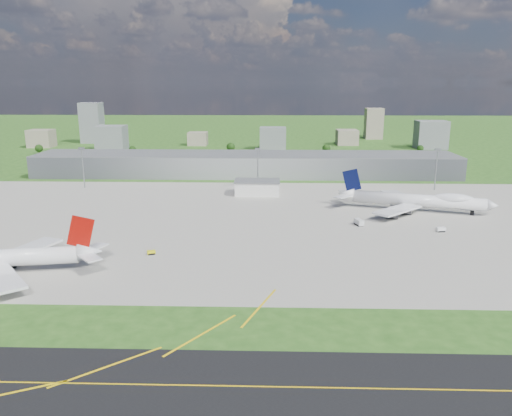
{
  "coord_description": "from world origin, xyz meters",
  "views": [
    {
      "loc": [
        17.91,
        -191.67,
        64.9
      ],
      "look_at": [
        11.36,
        30.51,
        9.0
      ],
      "focal_mm": 35.0,
      "sensor_mm": 36.0,
      "label": 1
    }
  ],
  "objects_px": {
    "airliner_blue_quad": "(418,200)",
    "van_white_far": "(441,230)",
    "tug_yellow": "(151,253)",
    "van_white_near": "(359,222)",
    "fire_truck": "(0,256)"
  },
  "relations": [
    {
      "from": "airliner_blue_quad",
      "to": "van_white_near",
      "type": "xyz_separation_m",
      "value": [
        -34.93,
        -27.68,
        -4.33
      ]
    },
    {
      "from": "tug_yellow",
      "to": "van_white_near",
      "type": "height_order",
      "value": "van_white_near"
    },
    {
      "from": "van_white_near",
      "to": "van_white_far",
      "type": "xyz_separation_m",
      "value": [
        34.99,
        -9.58,
        -0.34
      ]
    },
    {
      "from": "airliner_blue_quad",
      "to": "van_white_far",
      "type": "height_order",
      "value": "airliner_blue_quad"
    },
    {
      "from": "fire_truck",
      "to": "tug_yellow",
      "type": "height_order",
      "value": "fire_truck"
    },
    {
      "from": "tug_yellow",
      "to": "airliner_blue_quad",
      "type": "bearing_deg",
      "value": 8.6
    },
    {
      "from": "fire_truck",
      "to": "van_white_near",
      "type": "relative_size",
      "value": 1.26
    },
    {
      "from": "van_white_near",
      "to": "tug_yellow",
      "type": "bearing_deg",
      "value": 98.5
    },
    {
      "from": "tug_yellow",
      "to": "van_white_near",
      "type": "xyz_separation_m",
      "value": [
        87.68,
        43.6,
        0.59
      ]
    },
    {
      "from": "airliner_blue_quad",
      "to": "tug_yellow",
      "type": "height_order",
      "value": "airliner_blue_quad"
    },
    {
      "from": "airliner_blue_quad",
      "to": "van_white_near",
      "type": "relative_size",
      "value": 12.55
    },
    {
      "from": "van_white_near",
      "to": "van_white_far",
      "type": "height_order",
      "value": "van_white_near"
    },
    {
      "from": "airliner_blue_quad",
      "to": "tug_yellow",
      "type": "bearing_deg",
      "value": -133.52
    },
    {
      "from": "airliner_blue_quad",
      "to": "van_white_far",
      "type": "distance_m",
      "value": 37.55
    },
    {
      "from": "van_white_near",
      "to": "van_white_far",
      "type": "relative_size",
      "value": 1.44
    }
  ]
}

